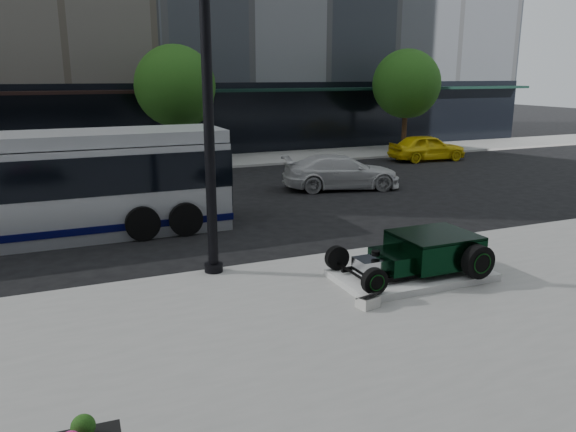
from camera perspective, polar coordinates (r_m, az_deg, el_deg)
name	(u,v)px	position (r m, az deg, el deg)	size (l,w,h in m)	color
ground	(248,242)	(15.41, -4.12, -2.69)	(120.00, 120.00, 0.00)	black
sidewalk_far	(154,165)	(28.70, -13.41, 5.03)	(70.00, 4.00, 0.12)	gray
street_trees	(178,89)	(27.67, -11.13, 12.54)	(29.80, 3.80, 5.70)	black
display_plinth	(412,275)	(12.68, 12.46, -5.87)	(3.40, 1.80, 0.15)	silver
hot_rod	(426,251)	(12.71, 13.81, -3.51)	(3.22, 2.00, 0.81)	black
info_plaque	(368,301)	(11.01, 8.11, -8.55)	(0.46, 0.38, 0.31)	silver
lamppost	(208,116)	(12.20, -8.09, 10.05)	(0.42, 0.42, 7.57)	black
transit_bus	(4,189)	(16.90, -26.88, 2.50)	(12.12, 2.88, 2.92)	#B5B9BF
white_sedan	(341,172)	(22.51, 5.43, 4.48)	(1.90, 4.67, 1.36)	silver
yellow_taxi	(427,147)	(30.69, 13.94, 6.77)	(1.63, 4.06, 1.38)	yellow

